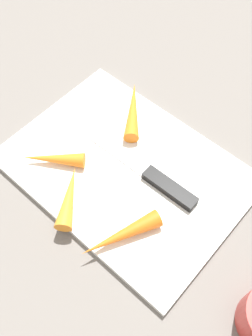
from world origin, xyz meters
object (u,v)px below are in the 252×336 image
Objects in this scene: carrot_longest at (133,110)px; carrot_shortest at (53,159)px; cutting_board at (126,170)px; carrot_long at (121,235)px; knife at (162,183)px; carrot_short at (69,197)px.

carrot_shortest is at bearing 131.51° from carrot_longest.
carrot_longest is (0.06, -0.09, 0.02)m from cutting_board.
carrot_shortest is 0.16m from carrot_long.
knife is 0.14m from carrot_longest.
carrot_longest is at bearing -138.43° from carrot_shortest.
carrot_longest reaches higher than knife.
carrot_shortest is at bearing 29.88° from carrot_short.
carrot_longest is at bearing -54.49° from cutting_board.
carrot_shortest is at bearing 27.06° from knife.
knife is (-0.06, -0.01, 0.01)m from cutting_board.
carrot_shortest reaches higher than knife.
carrot_longest is 1.01× the size of carrot_long.
carrot_short is (0.02, 0.10, 0.02)m from cutting_board.
carrot_shortest is at bearing 36.95° from cutting_board.
knife is 2.06× the size of carrot_shortest.
carrot_shortest is 0.07m from carrot_short.
carrot_long is at bearing 128.23° from cutting_board.
carrot_long reaches higher than cutting_board.
cutting_board is 1.80× the size of knife.
carrot_longest reaches higher than carrot_shortest.
carrot_longest is at bearing -24.29° from carrot_short.
carrot_long is at bearing 178.62° from carrot_longest.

